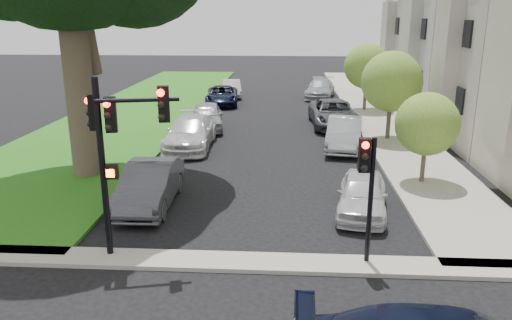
# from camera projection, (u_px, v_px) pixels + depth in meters

# --- Properties ---
(ground) EXTENTS (140.00, 140.00, 0.00)m
(ground) POSITION_uv_depth(u_px,v_px,m) (242.00, 307.00, 11.26)
(ground) COLOR black
(ground) RESTS_ON ground
(grass_strip) EXTENTS (8.00, 44.00, 0.12)m
(grass_strip) POSITION_uv_depth(u_px,v_px,m) (144.00, 108.00, 34.76)
(grass_strip) COLOR #306317
(grass_strip) RESTS_ON ground
(sidewalk_right) EXTENTS (3.50, 44.00, 0.12)m
(sidewalk_right) POSITION_uv_depth(u_px,v_px,m) (372.00, 110.00, 33.82)
(sidewalk_right) COLOR #A8A18A
(sidewalk_right) RESTS_ON ground
(sidewalk_cross) EXTENTS (60.00, 1.00, 0.12)m
(sidewalk_cross) POSITION_uv_depth(u_px,v_px,m) (249.00, 262.00, 13.16)
(sidewalk_cross) COLOR #A8A18A
(sidewalk_cross) RESTS_ON ground
(house_c) EXTENTS (7.70, 7.55, 15.97)m
(house_c) POSITION_uv_depth(u_px,v_px,m) (476.00, 4.00, 30.59)
(house_c) COLOR #A39D98
(house_c) RESTS_ON ground
(house_d) EXTENTS (7.70, 7.55, 15.97)m
(house_d) POSITION_uv_depth(u_px,v_px,m) (440.00, 6.00, 37.77)
(house_d) COLOR #A9A49D
(house_d) RESTS_ON ground
(small_tree_a) EXTENTS (2.39, 2.39, 3.58)m
(small_tree_a) POSITION_uv_depth(u_px,v_px,m) (427.00, 124.00, 18.70)
(small_tree_a) COLOR brown
(small_tree_a) RESTS_ON ground
(small_tree_b) EXTENTS (3.07, 3.07, 4.61)m
(small_tree_b) POSITION_uv_depth(u_px,v_px,m) (392.00, 82.00, 25.19)
(small_tree_b) COLOR brown
(small_tree_b) RESTS_ON ground
(small_tree_c) EXTENTS (3.02, 3.02, 4.54)m
(small_tree_c) POSITION_uv_depth(u_px,v_px,m) (367.00, 66.00, 33.10)
(small_tree_c) COLOR brown
(small_tree_c) RESTS_ON ground
(traffic_signal_main) EXTENTS (2.39, 0.68, 4.88)m
(traffic_signal_main) POSITION_uv_depth(u_px,v_px,m) (115.00, 137.00, 12.65)
(traffic_signal_main) COLOR black
(traffic_signal_main) RESTS_ON ground
(traffic_signal_secondary) EXTENTS (0.44, 0.35, 3.45)m
(traffic_signal_secondary) POSITION_uv_depth(u_px,v_px,m) (367.00, 178.00, 12.50)
(traffic_signal_secondary) COLOR black
(traffic_signal_secondary) RESTS_ON ground
(car_parked_0) EXTENTS (2.18, 4.09, 1.32)m
(car_parked_0) POSITION_uv_depth(u_px,v_px,m) (362.00, 194.00, 16.40)
(car_parked_0) COLOR silver
(car_parked_0) RESTS_ON ground
(car_parked_1) EXTENTS (2.22, 4.77, 1.51)m
(car_parked_1) POSITION_uv_depth(u_px,v_px,m) (344.00, 134.00, 24.26)
(car_parked_1) COLOR #999BA0
(car_parked_1) RESTS_ON ground
(car_parked_2) EXTENTS (2.81, 5.64, 1.54)m
(car_parked_2) POSITION_uv_depth(u_px,v_px,m) (334.00, 114.00, 29.05)
(car_parked_2) COLOR #3F4247
(car_parked_2) RESTS_ON ground
(car_parked_4) EXTENTS (2.78, 5.22, 1.44)m
(car_parked_4) POSITION_uv_depth(u_px,v_px,m) (320.00, 89.00, 38.99)
(car_parked_4) COLOR #999BA0
(car_parked_4) RESTS_ON ground
(car_parked_5) EXTENTS (1.69, 4.58, 1.50)m
(car_parked_5) POSITION_uv_depth(u_px,v_px,m) (150.00, 185.00, 17.02)
(car_parked_5) COLOR #3F4247
(car_parked_5) RESTS_ON ground
(car_parked_6) EXTENTS (2.20, 5.26, 1.52)m
(car_parked_6) POSITION_uv_depth(u_px,v_px,m) (190.00, 133.00, 24.47)
(car_parked_6) COLOR silver
(car_parked_6) RESTS_ON ground
(car_parked_7) EXTENTS (2.38, 4.63, 1.51)m
(car_parked_7) POSITION_uv_depth(u_px,v_px,m) (207.00, 116.00, 28.44)
(car_parked_7) COLOR #999BA0
(car_parked_7) RESTS_ON ground
(car_parked_8) EXTENTS (2.66, 5.02, 1.34)m
(car_parked_8) POSITION_uv_depth(u_px,v_px,m) (222.00, 95.00, 36.14)
(car_parked_8) COLOR black
(car_parked_8) RESTS_ON ground
(car_parked_9) EXTENTS (1.99, 4.16, 1.31)m
(car_parked_9) POSITION_uv_depth(u_px,v_px,m) (232.00, 88.00, 39.61)
(car_parked_9) COLOR silver
(car_parked_9) RESTS_ON ground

